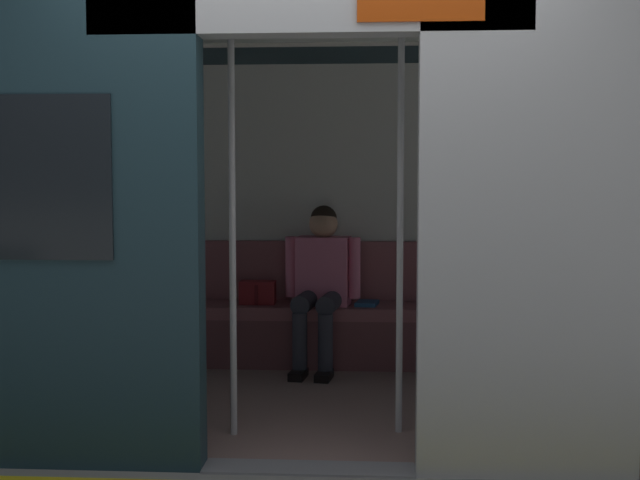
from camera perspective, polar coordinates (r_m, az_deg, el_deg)
name	(u,v)px	position (r m, az deg, el deg)	size (l,w,h in m)	color
ground_plane	(309,469)	(4.07, -0.77, -15.53)	(60.00, 60.00, 0.00)	gray
train_car	(312,151)	(4.99, -0.56, 6.17)	(6.40, 2.66, 2.35)	silver
bench_seat	(332,320)	(6.06, 0.80, -5.51)	(2.49, 0.44, 0.45)	#935156
person_seated	(321,276)	(5.96, 0.08, -2.50)	(0.55, 0.71, 1.18)	pink
handbag	(258,292)	(6.12, -4.32, -3.63)	(0.26, 0.15, 0.17)	maroon
book	(367,303)	(6.06, 3.26, -4.37)	(0.15, 0.22, 0.03)	#26598C
grab_pole_door	(232,230)	(4.38, -6.05, 0.67)	(0.04, 0.04, 2.21)	silver
grab_pole_far	(400,230)	(4.42, 5.54, 0.71)	(0.04, 0.04, 2.21)	silver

